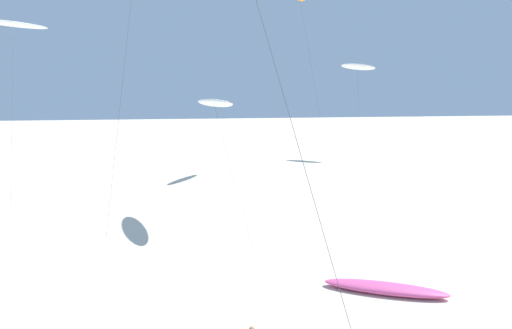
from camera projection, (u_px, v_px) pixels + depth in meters
flying_kite_0 at (14, 24)px, 42.06m from camera, size 5.34×11.75×15.08m
flying_kite_5 at (358, 67)px, 62.17m from camera, size 4.78×10.02×12.64m
flying_kite_7 at (214, 103)px, 32.29m from camera, size 2.87×11.39×8.54m
grounded_kite_1 at (385, 288)px, 21.12m from camera, size 5.40×3.48×0.43m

